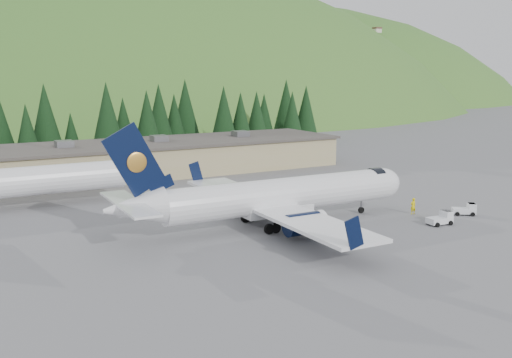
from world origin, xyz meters
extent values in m
plane|color=#5A5A5F|center=(0.00, 0.00, 0.00)|extent=(600.00, 600.00, 0.00)
cylinder|color=white|center=(0.00, 0.00, 3.26)|extent=(26.91, 4.14, 3.61)
ellipsoid|color=white|center=(13.42, -0.27, 3.26)|extent=(4.76, 3.70, 3.61)
cylinder|color=black|center=(12.46, -0.25, 3.69)|extent=(1.40, 3.00, 2.97)
cone|color=white|center=(-16.30, 0.33, 3.64)|extent=(5.82, 3.72, 3.61)
cube|color=white|center=(-0.96, 0.02, 1.75)|extent=(7.73, 3.22, 0.96)
cube|color=white|center=(-1.92, 0.04, 2.30)|extent=(5.93, 32.70, 0.34)
cube|color=black|center=(-3.03, 16.36, 3.55)|extent=(1.94, 0.18, 2.76)
cube|color=black|center=(-3.68, -16.23, 3.55)|extent=(1.94, 0.18, 2.76)
cylinder|color=black|center=(-0.85, 5.58, 1.49)|extent=(4.07, 2.29, 2.21)
cylinder|color=white|center=(0.97, 5.54, 1.49)|extent=(0.62, 2.35, 2.34)
cube|color=white|center=(-0.85, 5.58, 2.01)|extent=(2.11, 0.28, 0.86)
cylinder|color=black|center=(-1.07, -5.54, 1.49)|extent=(4.07, 2.29, 2.21)
cylinder|color=white|center=(0.75, -5.58, 1.49)|extent=(0.62, 2.35, 2.34)
cube|color=white|center=(-1.07, -5.54, 2.01)|extent=(2.11, 0.28, 0.86)
cube|color=black|center=(-16.10, 0.32, 8.13)|extent=(5.93, 0.41, 7.04)
ellipsoid|color=#C68A33|center=(-15.91, 0.51, 7.94)|extent=(1.90, 0.21, 1.90)
ellipsoid|color=#C68A33|center=(-15.92, 0.13, 7.94)|extent=(1.90, 0.21, 1.90)
cube|color=black|center=(-13.61, 0.27, 5.64)|extent=(2.65, 0.29, 1.90)
cube|color=white|center=(-16.78, 0.34, 4.12)|extent=(2.73, 12.03, 0.21)
cylinder|color=slate|center=(10.54, -0.21, 0.86)|extent=(0.20, 0.20, 1.73)
cylinder|color=black|center=(10.54, -0.21, 0.36)|extent=(0.73, 0.28, 0.73)
cylinder|color=slate|center=(-2.82, 2.65, 0.96)|extent=(0.23, 0.23, 1.92)
cylinder|color=black|center=(-2.44, 2.64, 0.53)|extent=(1.06, 0.36, 1.05)
cylinder|color=black|center=(-3.21, 2.65, 0.53)|extent=(1.06, 0.36, 1.05)
cylinder|color=slate|center=(-2.93, -2.53, 0.96)|extent=(0.23, 0.23, 1.92)
cylinder|color=black|center=(-2.54, -2.54, 0.53)|extent=(1.06, 0.36, 1.05)
cylinder|color=black|center=(-3.31, -2.52, 0.53)|extent=(1.06, 0.36, 1.05)
cylinder|color=white|center=(-22.00, 22.00, 3.20)|extent=(22.00, 3.60, 3.60)
cube|color=silver|center=(14.48, -8.40, 0.50)|extent=(2.84, 1.60, 0.64)
cube|color=silver|center=(15.38, -8.48, 1.05)|extent=(1.02, 1.35, 0.82)
cube|color=black|center=(15.38, -8.48, 1.41)|extent=(0.92, 1.25, 0.09)
cylinder|color=black|center=(15.44, -7.75, 0.25)|extent=(0.52, 0.24, 0.51)
cylinder|color=black|center=(15.32, -9.20, 0.25)|extent=(0.52, 0.24, 0.51)
cylinder|color=black|center=(13.63, -7.59, 0.25)|extent=(0.52, 0.24, 0.51)
cylinder|color=black|center=(13.51, -9.04, 0.25)|extent=(0.52, 0.24, 0.51)
cube|color=silver|center=(20.30, -6.64, 0.47)|extent=(2.82, 2.53, 0.60)
cube|color=silver|center=(20.99, -7.13, 0.98)|extent=(1.39, 1.46, 0.77)
cube|color=black|center=(20.99, -7.13, 1.32)|extent=(1.27, 1.35, 0.09)
cylinder|color=black|center=(21.39, -6.58, 0.24)|extent=(0.50, 0.43, 0.48)
cylinder|color=black|center=(20.59, -7.69, 0.24)|extent=(0.50, 0.43, 0.48)
cylinder|color=black|center=(20.00, -5.59, 0.24)|extent=(0.50, 0.43, 0.48)
cylinder|color=black|center=(19.21, -6.69, 0.24)|extent=(0.50, 0.43, 0.48)
cube|color=tan|center=(-5.00, 38.00, 2.40)|extent=(70.00, 16.00, 4.80)
cube|color=#47423D|center=(-5.00, 38.00, 4.95)|extent=(71.00, 17.00, 0.40)
cube|color=slate|center=(-15.00, 38.00, 5.60)|extent=(2.50, 2.50, 1.00)
cube|color=slate|center=(0.00, 38.00, 5.60)|extent=(2.50, 2.50, 1.00)
cube|color=slate|center=(15.00, 38.00, 5.60)|extent=(2.50, 2.50, 1.00)
imported|color=yellow|center=(15.42, -3.53, 0.95)|extent=(0.73, 0.51, 1.91)
cone|color=black|center=(-17.56, 57.09, 6.21)|extent=(4.56, 4.56, 9.32)
cone|color=black|center=(-13.71, 60.66, 8.18)|extent=(6.00, 6.00, 12.27)
cone|color=black|center=(-9.14, 61.19, 5.03)|extent=(3.69, 3.69, 7.55)
cone|color=black|center=(-3.76, 55.13, 8.33)|extent=(6.11, 6.11, 12.50)
cone|color=black|center=(0.43, 59.09, 6.59)|extent=(4.83, 4.83, 9.89)
cone|color=black|center=(4.19, 56.00, 7.42)|extent=(5.44, 5.44, 11.12)
cone|color=black|center=(9.20, 62.99, 8.03)|extent=(5.89, 5.89, 12.04)
cone|color=black|center=(13.12, 64.41, 6.80)|extent=(4.99, 4.99, 10.21)
cone|color=black|center=(16.97, 67.52, 8.53)|extent=(6.25, 6.25, 12.79)
cone|color=black|center=(21.10, 56.79, 7.75)|extent=(5.69, 5.69, 11.63)
cone|color=black|center=(25.31, 57.27, 7.00)|extent=(5.13, 5.13, 10.49)
cone|color=black|center=(30.46, 59.40, 7.01)|extent=(5.14, 5.14, 10.52)
cone|color=black|center=(35.31, 64.42, 6.61)|extent=(4.84, 4.84, 9.91)
cone|color=black|center=(39.90, 59.52, 6.93)|extent=(5.08, 5.08, 10.40)
cone|color=black|center=(42.41, 66.07, 8.41)|extent=(6.17, 6.17, 12.62)
cone|color=black|center=(47.12, 64.53, 7.59)|extent=(5.57, 5.57, 11.39)
ellipsoid|color=#2D6421|center=(40.00, 200.00, -85.00)|extent=(420.00, 300.00, 300.00)
ellipsoid|color=#2D6421|center=(160.00, 240.00, -85.00)|extent=(392.00, 280.00, 280.00)
camera|label=1|loc=(-31.91, -50.23, 15.91)|focal=40.00mm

